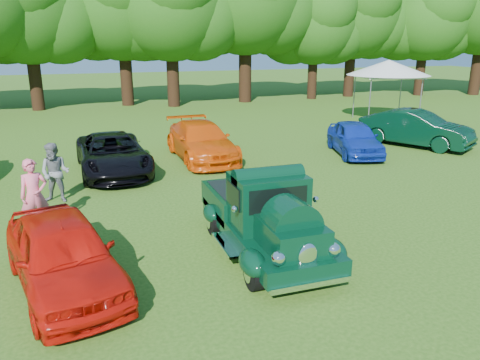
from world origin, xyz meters
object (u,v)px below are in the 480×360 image
object	(u,v)px
back_car_blue	(355,138)
canopy_tent	(388,68)
red_convertible	(63,254)
back_car_black	(113,154)
back_car_green	(416,128)
spectator_grey	(55,173)
hero_pickup	(264,217)
back_car_orange	(201,141)
spectator_pink	(34,195)

from	to	relation	value
back_car_blue	canopy_tent	bearing A→B (deg)	62.52
red_convertible	canopy_tent	world-z (taller)	canopy_tent
back_car_black	back_car_blue	distance (m)	9.29
back_car_green	spectator_grey	world-z (taller)	spectator_grey
back_car_blue	spectator_grey	size ratio (longest dim) A/B	2.27
spectator_grey	back_car_green	bearing A→B (deg)	31.35
red_convertible	spectator_grey	bearing A→B (deg)	79.71
hero_pickup	canopy_tent	size ratio (longest dim) A/B	0.82
red_convertible	back_car_orange	world-z (taller)	back_car_orange
back_car_black	back_car_orange	bearing A→B (deg)	12.81
spectator_pink	hero_pickup	bearing A→B (deg)	-46.28
back_car_orange	spectator_pink	distance (m)	7.77
canopy_tent	back_car_green	bearing A→B (deg)	-114.05
spectator_pink	spectator_grey	bearing A→B (deg)	63.28
hero_pickup	back_car_green	size ratio (longest dim) A/B	0.97
back_car_black	back_car_green	xyz separation A→B (m)	(12.58, 0.19, 0.10)
back_car_orange	spectator_pink	world-z (taller)	spectator_pink
back_car_black	spectator_pink	world-z (taller)	spectator_pink
back_car_orange	back_car_green	bearing A→B (deg)	-6.08
back_car_blue	canopy_tent	world-z (taller)	canopy_tent
back_car_black	spectator_grey	bearing A→B (deg)	-126.31
back_car_blue	spectator_pink	size ratio (longest dim) A/B	2.19
back_car_orange	spectator_pink	xyz separation A→B (m)	(-5.46, -5.52, 0.18)
back_car_black	spectator_pink	xyz separation A→B (m)	(-2.12, -4.61, 0.21)
red_convertible	back_car_orange	size ratio (longest dim) A/B	0.84
back_car_black	back_car_blue	size ratio (longest dim) A/B	1.24
red_convertible	back_car_green	distance (m)	16.11
spectator_pink	canopy_tent	world-z (taller)	canopy_tent
spectator_pink	red_convertible	bearing A→B (deg)	-93.52
back_car_orange	back_car_green	distance (m)	9.27
spectator_grey	hero_pickup	bearing A→B (deg)	-27.66
red_convertible	spectator_grey	distance (m)	5.17
red_convertible	canopy_tent	size ratio (longest dim) A/B	0.74
red_convertible	back_car_black	world-z (taller)	red_convertible
back_car_green	canopy_tent	world-z (taller)	canopy_tent
back_car_orange	spectator_grey	size ratio (longest dim) A/B	2.84
back_car_black	back_car_green	world-z (taller)	back_car_green
back_car_green	canopy_tent	bearing A→B (deg)	35.80
hero_pickup	back_car_black	bearing A→B (deg)	109.34
back_car_blue	spectator_pink	world-z (taller)	spectator_pink
back_car_orange	red_convertible	bearing A→B (deg)	-120.50
hero_pickup	spectator_grey	xyz separation A→B (m)	(-4.32, 4.81, 0.08)
back_car_orange	back_car_blue	xyz separation A→B (m)	(5.95, -1.21, -0.04)
back_car_blue	back_car_green	bearing A→B (deg)	23.88
spectator_grey	back_car_orange	bearing A→B (deg)	54.99
back_car_green	spectator_pink	world-z (taller)	spectator_pink
back_car_green	spectator_pink	bearing A→B (deg)	167.91
red_convertible	spectator_pink	bearing A→B (deg)	88.75
back_car_blue	back_car_green	world-z (taller)	back_car_green
spectator_pink	back_car_green	bearing A→B (deg)	2.35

